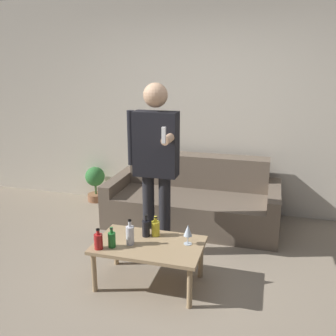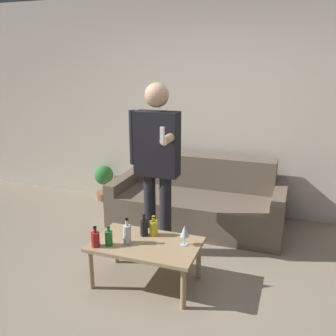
% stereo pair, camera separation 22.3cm
% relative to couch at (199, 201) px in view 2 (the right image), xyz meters
% --- Properties ---
extents(ground_plane, '(16.00, 16.00, 0.00)m').
position_rel_couch_xyz_m(ground_plane, '(0.05, -1.66, -0.28)').
color(ground_plane, gray).
extents(wall_back, '(8.00, 0.06, 2.70)m').
position_rel_couch_xyz_m(wall_back, '(0.05, 0.52, 1.07)').
color(wall_back, beige).
rests_on(wall_back, ground_plane).
extents(couch, '(2.01, 0.92, 0.78)m').
position_rel_couch_xyz_m(couch, '(0.00, 0.00, 0.00)').
color(couch, '#6B5B4C').
rests_on(couch, ground_plane).
extents(coffee_table, '(0.93, 0.56, 0.39)m').
position_rel_couch_xyz_m(coffee_table, '(-0.09, -1.42, 0.07)').
color(coffee_table, tan).
rests_on(coffee_table, ground_plane).
extents(bottle_orange, '(0.07, 0.07, 0.18)m').
position_rel_couch_xyz_m(bottle_orange, '(-0.47, -1.62, 0.19)').
color(bottle_orange, '#B21E1E').
rests_on(bottle_orange, coffee_table).
extents(bottle_green, '(0.06, 0.06, 0.18)m').
position_rel_couch_xyz_m(bottle_green, '(-0.37, -1.56, 0.19)').
color(bottle_green, '#23752D').
rests_on(bottle_green, coffee_table).
extents(bottle_dark, '(0.07, 0.07, 0.20)m').
position_rel_couch_xyz_m(bottle_dark, '(-0.16, -1.29, 0.20)').
color(bottle_dark, black).
rests_on(bottle_dark, coffee_table).
extents(bottle_yellow, '(0.08, 0.08, 0.19)m').
position_rel_couch_xyz_m(bottle_yellow, '(-0.08, -1.26, 0.19)').
color(bottle_yellow, yellow).
rests_on(bottle_yellow, coffee_table).
extents(bottle_red, '(0.07, 0.07, 0.22)m').
position_rel_couch_xyz_m(bottle_red, '(-0.24, -1.47, 0.20)').
color(bottle_red, silver).
rests_on(bottle_red, coffee_table).
extents(wine_glass_near, '(0.07, 0.07, 0.18)m').
position_rel_couch_xyz_m(wine_glass_near, '(0.23, -1.34, 0.24)').
color(wine_glass_near, silver).
rests_on(wine_glass_near, coffee_table).
extents(person_standing_front, '(0.50, 0.44, 1.72)m').
position_rel_couch_xyz_m(person_standing_front, '(-0.20, -0.86, 0.74)').
color(person_standing_front, '#232328').
rests_on(person_standing_front, ground_plane).
extents(potted_plant, '(0.27, 0.27, 0.49)m').
position_rel_couch_xyz_m(potted_plant, '(-1.47, 0.33, 0.01)').
color(potted_plant, '#936042').
rests_on(potted_plant, ground_plane).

